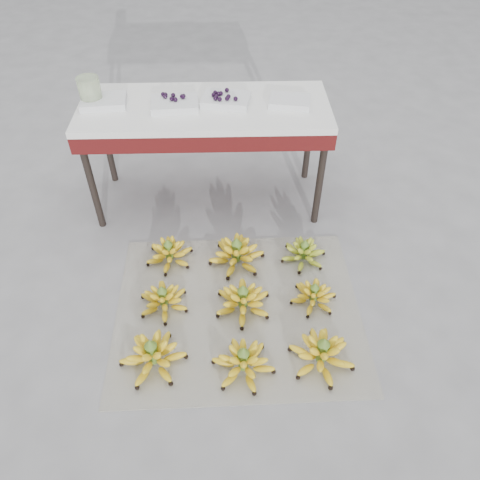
{
  "coord_description": "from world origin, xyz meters",
  "views": [
    {
      "loc": [
        0.08,
        -1.54,
        1.94
      ],
      "look_at": [
        0.13,
        0.18,
        0.29
      ],
      "focal_mm": 35.0,
      "sensor_mm": 36.0,
      "label": 1
    }
  ],
  "objects_px": {
    "vendor_table": "(205,117)",
    "tray_far_left": "(104,102)",
    "bunch_front_center": "(243,362)",
    "newspaper_mat": "(238,309)",
    "bunch_front_left": "(153,355)",
    "bunch_front_right": "(322,354)",
    "bunch_mid_center": "(243,300)",
    "bunch_back_center": "(237,254)",
    "bunch_back_right": "(304,253)",
    "tray_left": "(175,104)",
    "bunch_back_left": "(169,253)",
    "tray_right": "(226,100)",
    "bunch_mid_right": "(314,295)",
    "tray_far_right": "(290,101)",
    "glass_jar": "(90,91)",
    "bunch_mid_left": "(163,300)"
  },
  "relations": [
    {
      "from": "bunch_back_right",
      "to": "tray_far_right",
      "type": "distance_m",
      "value": 0.85
    },
    {
      "from": "bunch_mid_left",
      "to": "newspaper_mat",
      "type": "bearing_deg",
      "value": -18.13
    },
    {
      "from": "bunch_back_right",
      "to": "bunch_mid_center",
      "type": "bearing_deg",
      "value": -121.01
    },
    {
      "from": "newspaper_mat",
      "to": "tray_right",
      "type": "relative_size",
      "value": 4.33
    },
    {
      "from": "bunch_front_center",
      "to": "bunch_back_right",
      "type": "bearing_deg",
      "value": 38.48
    },
    {
      "from": "bunch_front_right",
      "to": "bunch_back_center",
      "type": "height_order",
      "value": "bunch_back_center"
    },
    {
      "from": "bunch_front_center",
      "to": "bunch_front_right",
      "type": "relative_size",
      "value": 1.04
    },
    {
      "from": "bunch_front_center",
      "to": "tray_left",
      "type": "xyz_separation_m",
      "value": [
        -0.34,
        1.24,
        0.63
      ]
    },
    {
      "from": "tray_left",
      "to": "tray_far_left",
      "type": "bearing_deg",
      "value": 174.4
    },
    {
      "from": "bunch_back_left",
      "to": "tray_far_right",
      "type": "relative_size",
      "value": 1.2
    },
    {
      "from": "bunch_back_right",
      "to": "vendor_table",
      "type": "xyz_separation_m",
      "value": [
        -0.54,
        0.57,
        0.54
      ]
    },
    {
      "from": "bunch_front_center",
      "to": "vendor_table",
      "type": "relative_size",
      "value": 0.27
    },
    {
      "from": "bunch_front_right",
      "to": "bunch_mid_right",
      "type": "xyz_separation_m",
      "value": [
        0.01,
        0.36,
        -0.01
      ]
    },
    {
      "from": "bunch_front_right",
      "to": "bunch_front_left",
      "type": "bearing_deg",
      "value": 165.96
    },
    {
      "from": "newspaper_mat",
      "to": "bunch_front_left",
      "type": "relative_size",
      "value": 3.63
    },
    {
      "from": "vendor_table",
      "to": "bunch_front_left",
      "type": "bearing_deg",
      "value": -100.9
    },
    {
      "from": "bunch_back_left",
      "to": "tray_far_left",
      "type": "xyz_separation_m",
      "value": [
        -0.34,
        0.57,
        0.63
      ]
    },
    {
      "from": "bunch_front_left",
      "to": "tray_far_right",
      "type": "bearing_deg",
      "value": 67.85
    },
    {
      "from": "newspaper_mat",
      "to": "bunch_front_left",
      "type": "xyz_separation_m",
      "value": [
        -0.4,
        -0.3,
        0.07
      ]
    },
    {
      "from": "bunch_front_right",
      "to": "bunch_mid_center",
      "type": "bearing_deg",
      "value": 124.29
    },
    {
      "from": "bunch_mid_right",
      "to": "tray_far_right",
      "type": "xyz_separation_m",
      "value": [
        -0.08,
        0.87,
        0.64
      ]
    },
    {
      "from": "vendor_table",
      "to": "tray_left",
      "type": "distance_m",
      "value": 0.19
    },
    {
      "from": "bunch_front_right",
      "to": "glass_jar",
      "type": "xyz_separation_m",
      "value": [
        -1.17,
        1.26,
        0.68
      ]
    },
    {
      "from": "tray_left",
      "to": "tray_far_right",
      "type": "xyz_separation_m",
      "value": [
        0.64,
        0.02,
        -0.0
      ]
    },
    {
      "from": "newspaper_mat",
      "to": "bunch_front_center",
      "type": "height_order",
      "value": "bunch_front_center"
    },
    {
      "from": "bunch_front_center",
      "to": "tray_far_left",
      "type": "relative_size",
      "value": 1.45
    },
    {
      "from": "tray_far_right",
      "to": "tray_far_left",
      "type": "bearing_deg",
      "value": 178.74
    },
    {
      "from": "bunch_front_left",
      "to": "tray_far_left",
      "type": "xyz_separation_m",
      "value": [
        -0.32,
        1.23,
        0.63
      ]
    },
    {
      "from": "bunch_mid_center",
      "to": "bunch_back_right",
      "type": "xyz_separation_m",
      "value": [
        0.36,
        0.34,
        -0.01
      ]
    },
    {
      "from": "tray_far_left",
      "to": "tray_far_right",
      "type": "distance_m",
      "value": 1.03
    },
    {
      "from": "bunch_mid_center",
      "to": "bunch_back_right",
      "type": "bearing_deg",
      "value": 39.52
    },
    {
      "from": "tray_right",
      "to": "tray_far_right",
      "type": "distance_m",
      "value": 0.36
    },
    {
      "from": "bunch_mid_right",
      "to": "bunch_back_left",
      "type": "relative_size",
      "value": 0.85
    },
    {
      "from": "bunch_front_right",
      "to": "tray_far_right",
      "type": "bearing_deg",
      "value": 79.97
    },
    {
      "from": "bunch_front_center",
      "to": "tray_left",
      "type": "relative_size",
      "value": 1.41
    },
    {
      "from": "newspaper_mat",
      "to": "bunch_back_right",
      "type": "relative_size",
      "value": 4.01
    },
    {
      "from": "bunch_mid_center",
      "to": "tray_right",
      "type": "xyz_separation_m",
      "value": [
        -0.07,
        0.92,
        0.63
      ]
    },
    {
      "from": "bunch_back_center",
      "to": "bunch_back_right",
      "type": "xyz_separation_m",
      "value": [
        0.38,
        0.01,
        -0.01
      ]
    },
    {
      "from": "tray_far_left",
      "to": "bunch_mid_right",
      "type": "bearing_deg",
      "value": -38.66
    },
    {
      "from": "bunch_back_center",
      "to": "bunch_back_right",
      "type": "height_order",
      "value": "bunch_back_center"
    },
    {
      "from": "bunch_back_left",
      "to": "bunch_back_center",
      "type": "xyz_separation_m",
      "value": [
        0.38,
        -0.03,
        0.01
      ]
    },
    {
      "from": "glass_jar",
      "to": "tray_right",
      "type": "bearing_deg",
      "value": -1.33
    },
    {
      "from": "vendor_table",
      "to": "tray_far_left",
      "type": "height_order",
      "value": "tray_far_left"
    },
    {
      "from": "tray_left",
      "to": "bunch_mid_right",
      "type": "bearing_deg",
      "value": -49.9
    },
    {
      "from": "tray_far_right",
      "to": "newspaper_mat",
      "type": "bearing_deg",
      "value": -109.11
    },
    {
      "from": "bunch_front_center",
      "to": "bunch_mid_center",
      "type": "height_order",
      "value": "bunch_mid_center"
    },
    {
      "from": "bunch_back_left",
      "to": "bunch_back_right",
      "type": "xyz_separation_m",
      "value": [
        0.76,
        -0.02,
        -0.0
      ]
    },
    {
      "from": "bunch_mid_left",
      "to": "tray_right",
      "type": "relative_size",
      "value": 1.08
    },
    {
      "from": "bunch_mid_left",
      "to": "glass_jar",
      "type": "xyz_separation_m",
      "value": [
        -0.41,
        0.91,
        0.69
      ]
    },
    {
      "from": "vendor_table",
      "to": "tray_right",
      "type": "bearing_deg",
      "value": 4.92
    }
  ]
}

